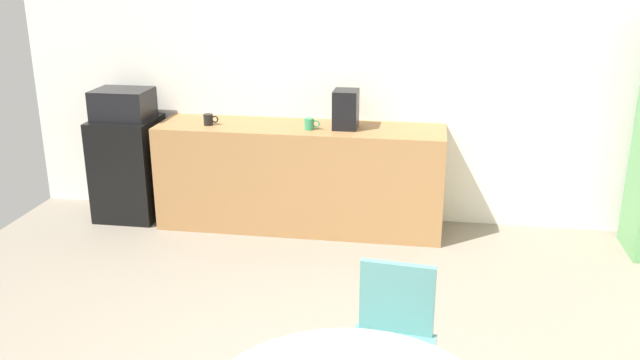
# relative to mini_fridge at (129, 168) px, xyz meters

# --- Properties ---
(wall_back) EXTENTS (6.00, 0.10, 2.60)m
(wall_back) POSITION_rel_mini_fridge_xyz_m (2.01, 0.35, 0.85)
(wall_back) COLOR white
(wall_back) RESTS_ON ground_plane
(counter_block) EXTENTS (2.44, 0.60, 0.90)m
(counter_block) POSITION_rel_mini_fridge_xyz_m (1.57, 0.00, -0.00)
(counter_block) COLOR #9E7042
(counter_block) RESTS_ON ground_plane
(mini_fridge) EXTENTS (0.54, 0.54, 0.91)m
(mini_fridge) POSITION_rel_mini_fridge_xyz_m (0.00, 0.00, 0.00)
(mini_fridge) COLOR black
(mini_fridge) RESTS_ON ground_plane
(microwave) EXTENTS (0.48, 0.38, 0.26)m
(microwave) POSITION_rel_mini_fridge_xyz_m (0.00, 0.00, 0.58)
(microwave) COLOR black
(microwave) RESTS_ON mini_fridge
(chair_teal) EXTENTS (0.46, 0.46, 0.83)m
(chair_teal) POSITION_rel_mini_fridge_xyz_m (2.51, -2.48, 0.07)
(chair_teal) COLOR silver
(chair_teal) RESTS_ON ground_plane
(mug_white) EXTENTS (0.13, 0.08, 0.09)m
(mug_white) POSITION_rel_mini_fridge_xyz_m (1.67, -0.10, 0.49)
(mug_white) COLOR #338C59
(mug_white) RESTS_ON counter_block
(mug_green) EXTENTS (0.13, 0.08, 0.09)m
(mug_green) POSITION_rel_mini_fridge_xyz_m (0.80, -0.08, 0.49)
(mug_green) COLOR black
(mug_green) RESTS_ON counter_block
(coffee_maker) EXTENTS (0.20, 0.24, 0.32)m
(coffee_maker) POSITION_rel_mini_fridge_xyz_m (1.96, 0.00, 0.61)
(coffee_maker) COLOR black
(coffee_maker) RESTS_ON counter_block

